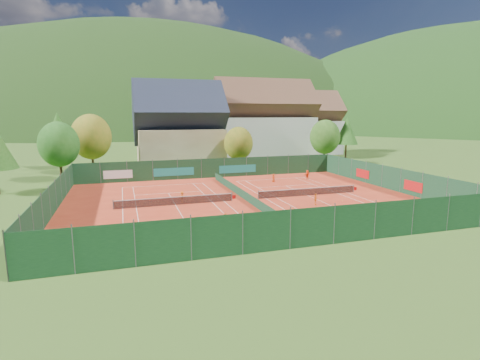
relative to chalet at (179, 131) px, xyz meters
name	(u,v)px	position (x,y,z in m)	size (l,w,h in m)	color
ground	(245,200)	(3.00, -30.00, -6.64)	(600.00, 600.00, 0.00)	#315219
clay_pad	(245,200)	(3.00, -30.00, -6.62)	(40.00, 32.00, 0.01)	#B03019
court_markings_left	(175,205)	(-5.00, -30.00, -6.61)	(11.03, 23.83, 0.00)	white
court_markings_right	(308,195)	(11.00, -30.00, -6.61)	(11.03, 23.83, 0.00)	white
tennis_net_left	(177,200)	(-4.85, -30.00, -6.12)	(13.30, 0.10, 1.02)	#59595B
tennis_net_right	(309,191)	(11.15, -30.00, -6.12)	(13.30, 0.10, 1.02)	#59595B
court_divider	(245,196)	(3.00, -30.00, -6.12)	(0.03, 28.80, 1.00)	#143722
fence_north	(210,168)	(2.54, -14.01, -5.16)	(40.00, 0.10, 3.00)	#163D20
fence_south	(313,227)	(3.00, -46.00, -5.12)	(40.00, 0.04, 3.00)	#153A1D
fence_west	(53,199)	(-17.00, -30.00, -5.12)	(0.04, 32.00, 3.00)	#153A20
fence_east	(391,178)	(23.00, -29.95, -5.14)	(0.09, 32.00, 3.00)	#143921
chalet	(179,131)	(0.00, 0.00, 0.00)	(16.20, 12.00, 16.00)	beige
hotel_block_a	(264,125)	(19.00, 6.00, 0.76)	(21.60, 11.00, 17.25)	silver
hotel_block_b	(305,127)	(33.00, 14.00, -0.01)	(17.28, 10.00, 15.50)	silver
tree_west_front	(59,144)	(-19.00, -10.00, -1.23)	(5.72, 5.72, 8.69)	#4B2F1A
tree_west_mid	(91,137)	(-15.00, -4.00, -0.56)	(6.44, 6.44, 9.78)	#4C2D1B
tree_west_back	(58,131)	(-21.00, 4.00, 0.11)	(5.60, 5.60, 10.00)	#402917
tree_center	(238,143)	(9.00, -8.00, -1.91)	(5.01, 5.01, 7.60)	#432718
tree_east_front	(325,137)	(27.00, -6.00, -1.23)	(5.72, 5.72, 8.69)	#482F19
tree_east_mid	(347,131)	(37.00, 2.00, -0.56)	(5.04, 5.04, 9.00)	#4C2F1B
tree_east_back	(298,127)	(29.00, 10.00, 0.12)	(7.15, 7.15, 10.86)	#412817
mountain_backdrop	(183,181)	(31.54, 203.48, -46.26)	(820.00, 530.00, 242.00)	black
ball_hopper	(404,215)	(14.28, -42.57, -6.07)	(0.34, 0.34, 0.80)	slate
loose_ball_0	(206,218)	(-3.02, -36.25, -6.59)	(0.07, 0.07, 0.07)	#CCD833
loose_ball_1	(365,220)	(10.93, -41.37, -6.59)	(0.07, 0.07, 0.07)	#CCD833
loose_ball_2	(266,192)	(6.81, -26.80, -6.59)	(0.07, 0.07, 0.07)	#CCD833
loose_ball_3	(177,192)	(-3.92, -23.33, -6.59)	(0.07, 0.07, 0.07)	#CCD833
loose_ball_4	(342,201)	(13.40, -33.78, -6.59)	(0.07, 0.07, 0.07)	#CCD833
player_left_near	(151,231)	(-8.36, -40.84, -5.92)	(0.52, 0.34, 1.42)	orange
player_left_mid	(226,221)	(-2.08, -40.14, -5.89)	(0.71, 0.55, 1.46)	#E85814
player_left_far	(182,197)	(-4.12, -29.16, -5.98)	(0.84, 0.48, 1.30)	orange
player_right_near	(316,199)	(9.56, -34.52, -6.00)	(0.74, 0.31, 1.26)	orange
player_right_far_a	(273,178)	(10.49, -20.35, -6.02)	(0.59, 0.38, 1.20)	#D14012
player_right_far_b	(307,175)	(16.16, -19.90, -5.91)	(1.33, 0.42, 1.43)	#FE5316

